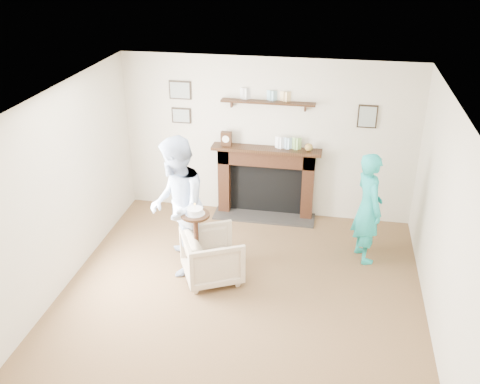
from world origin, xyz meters
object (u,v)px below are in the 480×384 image
(man, at_px, (181,267))
(pedestal_table, at_px, (196,235))
(woman, at_px, (362,257))
(armchair, at_px, (213,277))

(man, relative_size, pedestal_table, 1.62)
(woman, distance_m, pedestal_table, 2.44)
(armchair, distance_m, man, 0.52)
(pedestal_table, bearing_deg, woman, 24.70)
(man, xyz_separation_m, woman, (2.44, 0.70, 0.00))
(man, bearing_deg, armchair, 56.43)
(armchair, bearing_deg, pedestal_table, 98.97)
(woman, height_order, pedestal_table, pedestal_table)
(woman, bearing_deg, pedestal_table, 92.89)
(armchair, height_order, woman, woman)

